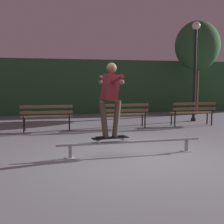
# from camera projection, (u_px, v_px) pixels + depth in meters

# --- Properties ---
(ground_plane) EXTENTS (90.00, 90.00, 0.00)m
(ground_plane) POSITION_uv_depth(u_px,v_px,m) (134.00, 157.00, 6.03)
(ground_plane) COLOR slate
(hedge_backdrop) EXTENTS (24.00, 1.20, 2.65)m
(hedge_backdrop) POSITION_uv_depth(u_px,v_px,m) (80.00, 87.00, 14.53)
(hedge_backdrop) COLOR #2D5B33
(hedge_backdrop) RESTS_ON ground
(grind_rail) EXTENTS (3.19, 0.18, 0.31)m
(grind_rail) POSITION_uv_depth(u_px,v_px,m) (131.00, 143.00, 6.20)
(grind_rail) COLOR #9E9EA3
(grind_rail) RESTS_ON ground
(skateboard) EXTENTS (0.80, 0.28, 0.09)m
(skateboard) POSITION_uv_depth(u_px,v_px,m) (110.00, 138.00, 6.07)
(skateboard) COLOR black
(skateboard) RESTS_ON grind_rail
(skateboarder) EXTENTS (0.63, 1.40, 1.56)m
(skateboarder) POSITION_uv_depth(u_px,v_px,m) (110.00, 94.00, 5.98)
(skateboarder) COLOR black
(skateboarder) RESTS_ON skateboard
(park_bench_left_center) EXTENTS (1.62, 0.49, 0.88)m
(park_bench_left_center) POSITION_uv_depth(u_px,v_px,m) (47.00, 115.00, 9.09)
(park_bench_left_center) COLOR black
(park_bench_left_center) RESTS_ON ground
(park_bench_right_center) EXTENTS (1.62, 0.49, 0.88)m
(park_bench_right_center) POSITION_uv_depth(u_px,v_px,m) (124.00, 113.00, 9.68)
(park_bench_right_center) COLOR black
(park_bench_right_center) RESTS_ON ground
(park_bench_rightmost) EXTENTS (1.62, 0.49, 0.88)m
(park_bench_rightmost) POSITION_uv_depth(u_px,v_px,m) (193.00, 111.00, 10.28)
(park_bench_rightmost) COLOR black
(park_bench_rightmost) RESTS_ON ground
(tree_far_right) EXTENTS (2.10, 2.10, 4.43)m
(tree_far_right) POSITION_uv_depth(u_px,v_px,m) (197.00, 46.00, 13.70)
(tree_far_right) COLOR #4C3828
(tree_far_right) RESTS_ON ground
(lamp_post_right) EXTENTS (0.32, 0.32, 3.90)m
(lamp_post_right) POSITION_uv_depth(u_px,v_px,m) (195.00, 58.00, 11.34)
(lamp_post_right) COLOR black
(lamp_post_right) RESTS_ON ground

